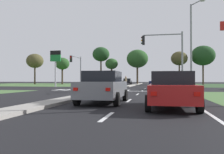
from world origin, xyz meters
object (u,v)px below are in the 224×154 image
(car_red_fifth, at_px, (171,90))
(treeline_fourth, at_px, (112,64))
(car_grey_third, at_px, (103,87))
(fuel_price_totem, at_px, (55,60))
(pedestrian_at_median, at_px, (126,80))
(traffic_signal_near_right, at_px, (168,51))
(car_navy_near, at_px, (166,83))
(treeline_fifth, at_px, (137,59))
(street_lamp_second, at_px, (192,42))
(treeline_near, at_px, (35,61))
(traffic_signal_far_left, at_px, (77,65))
(treeline_sixth, at_px, (179,59))
(treeline_third, at_px, (101,54))
(treeline_seventh, at_px, (203,56))
(treeline_second, at_px, (62,64))
(car_black_second, at_px, (127,81))

(car_red_fifth, relative_size, treeline_fourth, 0.68)
(car_grey_third, relative_size, fuel_price_totem, 0.75)
(pedestrian_at_median, bearing_deg, car_grey_third, 73.44)
(fuel_price_totem, bearing_deg, traffic_signal_near_right, -34.03)
(car_navy_near, xyz_separation_m, treeline_fifth, (-6.10, 30.20, 5.81))
(car_grey_third, bearing_deg, fuel_price_totem, 119.13)
(street_lamp_second, height_order, treeline_fifth, street_lamp_second)
(treeline_near, bearing_deg, traffic_signal_far_left, -48.42)
(treeline_fourth, bearing_deg, traffic_signal_far_left, -92.25)
(treeline_sixth, bearing_deg, traffic_signal_near_right, -97.07)
(traffic_signal_far_left, relative_size, treeline_sixth, 0.65)
(street_lamp_second, bearing_deg, treeline_sixth, 87.36)
(treeline_third, height_order, treeline_seventh, treeline_third)
(treeline_third, bearing_deg, fuel_price_totem, -95.25)
(street_lamp_second, distance_m, treeline_sixth, 31.24)
(fuel_price_totem, bearing_deg, pedestrian_at_median, 17.15)
(traffic_signal_near_right, height_order, treeline_second, treeline_second)
(car_grey_third, xyz_separation_m, treeline_fourth, (-9.00, 48.76, 4.47))
(treeline_fourth, bearing_deg, car_navy_near, -66.81)
(treeline_second, relative_size, treeline_fifth, 0.81)
(street_lamp_second, bearing_deg, traffic_signal_near_right, -152.60)
(car_red_fifth, distance_m, treeline_seventh, 49.92)
(car_black_second, distance_m, fuel_price_totem, 23.60)
(traffic_signal_near_right, xyz_separation_m, treeline_second, (-26.61, 36.03, 1.41))
(traffic_signal_near_right, xyz_separation_m, treeline_sixth, (4.04, 32.53, 2.03))
(treeline_sixth, bearing_deg, treeline_fourth, 169.37)
(traffic_signal_near_right, bearing_deg, treeline_fourth, 109.72)
(pedestrian_at_median, xyz_separation_m, treeline_fourth, (-6.41, 20.20, 4.12))
(traffic_signal_far_left, relative_size, treeline_fourth, 0.75)
(treeline_second, bearing_deg, treeline_fourth, -1.41)
(car_red_fifth, xyz_separation_m, street_lamp_second, (3.09, 16.07, 4.41))
(car_navy_near, xyz_separation_m, treeline_sixth, (4.02, 26.73, 5.39))
(traffic_signal_far_left, bearing_deg, car_black_second, 76.31)
(fuel_price_totem, bearing_deg, street_lamp_second, -27.60)
(car_red_fifth, distance_m, traffic_signal_far_left, 29.36)
(traffic_signal_near_right, bearing_deg, car_navy_near, 89.87)
(traffic_signal_near_right, height_order, treeline_seventh, treeline_seventh)
(car_grey_third, relative_size, treeline_near, 0.55)
(car_grey_third, relative_size, pedestrian_at_median, 2.65)
(treeline_third, xyz_separation_m, treeline_sixth, (19.62, -2.90, -1.67))
(car_black_second, relative_size, fuel_price_totem, 0.70)
(treeline_second, xyz_separation_m, treeline_sixth, (30.65, -3.50, 0.62))
(pedestrian_at_median, bearing_deg, treeline_near, -55.34)
(traffic_signal_near_right, distance_m, treeline_fifth, 36.60)
(treeline_fifth, bearing_deg, fuel_price_totem, -115.88)
(traffic_signal_near_right, xyz_separation_m, treeline_third, (-15.59, 35.44, 3.70))
(pedestrian_at_median, distance_m, treeline_fourth, 21.59)
(car_red_fifth, xyz_separation_m, fuel_price_totem, (-17.25, 26.70, 3.66))
(treeline_second, distance_m, treeline_third, 11.28)
(pedestrian_at_median, relative_size, treeline_fourth, 0.25)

